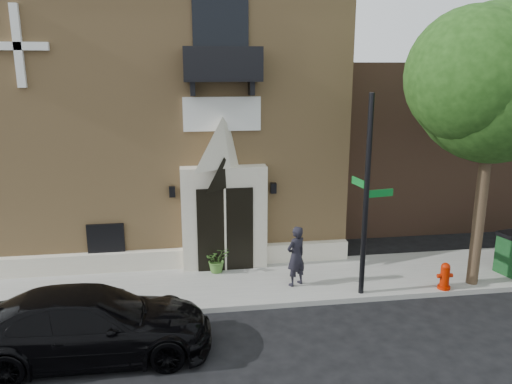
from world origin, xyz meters
TOP-DOWN VIEW (x-y plane):
  - ground at (0.00, 0.00)m, footprint 120.00×120.00m
  - sidewalk at (1.00, 1.50)m, footprint 42.00×3.00m
  - church at (-2.99, 7.95)m, footprint 12.20×11.01m
  - neighbour_building at (12.00, 9.00)m, footprint 18.00×8.00m
  - street_tree_left at (6.03, 0.35)m, footprint 4.97×4.38m
  - black_sedan at (-4.34, -1.56)m, footprint 5.32×2.21m
  - street_sign at (2.59, 0.32)m, footprint 0.93×0.87m
  - fire_hydrant at (4.99, 0.20)m, footprint 0.44×0.36m
  - planter at (-1.27, 2.35)m, footprint 0.83×0.75m
  - pedestrian_near at (0.89, 1.07)m, footprint 0.77×0.68m

SIDE VIEW (x-z plane):
  - ground at x=0.00m, z-range 0.00..0.00m
  - sidewalk at x=1.00m, z-range 0.00..0.15m
  - fire_hydrant at x=4.99m, z-range 0.14..0.92m
  - planter at x=-1.27m, z-range 0.15..0.96m
  - black_sedan at x=-4.34m, z-range 0.00..1.54m
  - pedestrian_near at x=0.89m, z-range 0.15..1.91m
  - street_sign at x=2.59m, z-range 0.17..5.65m
  - neighbour_building at x=12.00m, z-range 0.00..6.40m
  - church at x=-2.99m, z-range -0.02..9.28m
  - street_tree_left at x=6.03m, z-range 1.98..9.75m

